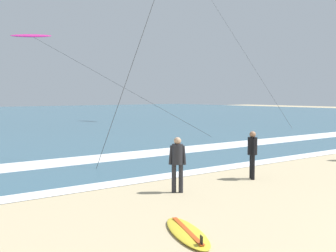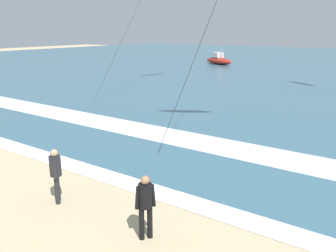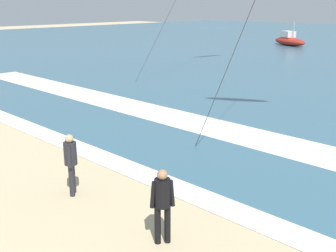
# 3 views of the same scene
# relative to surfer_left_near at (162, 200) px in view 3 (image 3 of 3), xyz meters

# --- Properties ---
(wave_foam_shoreline) EXTENTS (42.64, 0.86, 0.01)m
(wave_foam_shoreline) POSITION_rel_surfer_left_near_xyz_m (-0.71, 2.08, -0.94)
(wave_foam_shoreline) COLOR white
(wave_foam_shoreline) RESTS_ON ocean_surface
(wave_foam_outer_break) EXTENTS (41.43, 1.07, 0.01)m
(wave_foam_outer_break) POSITION_rel_surfer_left_near_xyz_m (-1.86, 7.58, -0.94)
(wave_foam_outer_break) COLOR white
(wave_foam_outer_break) RESTS_ON ocean_surface
(surfer_left_near) EXTENTS (0.37, 0.47, 1.60)m
(surfer_left_near) POSITION_rel_surfer_left_near_xyz_m (0.00, 0.00, 0.00)
(surfer_left_near) COLOR black
(surfer_left_near) RESTS_ON ground
(surfer_mid_group) EXTENTS (0.44, 0.41, 1.60)m
(surfer_mid_group) POSITION_rel_surfer_left_near_xyz_m (-3.18, -0.01, 0.00)
(surfer_mid_group) COLOR #232328
(surfer_mid_group) RESTS_ON ground
(offshore_boat) EXTENTS (5.40, 3.88, 2.70)m
(offshore_boat) POSITION_rel_surfer_left_near_xyz_m (-17.67, 39.01, -0.40)
(offshore_boat) COLOR maroon
(offshore_boat) RESTS_ON ground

